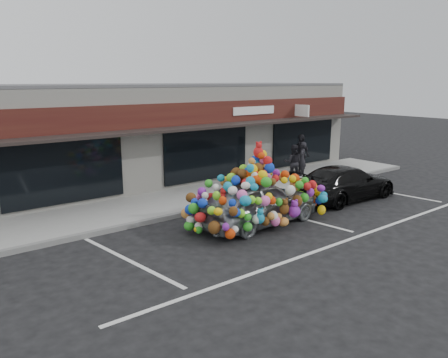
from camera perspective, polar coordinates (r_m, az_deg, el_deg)
ground at (r=12.95m, az=1.06°, el=-7.45°), size 90.00×90.00×0.00m
shop_building at (r=19.59m, az=-14.63°, el=5.61°), size 24.00×7.20×4.31m
sidewalk at (r=16.08m, az=-7.91°, el=-3.21°), size 26.00×3.00×0.15m
kerb at (r=14.85m, az=-5.01°, el=-4.50°), size 26.00×0.18×0.16m
parking_stripe_left at (r=11.53m, az=-12.31°, el=-10.36°), size 0.73×4.37×0.01m
parking_stripe_mid at (r=14.89m, az=9.03°, el=-4.85°), size 0.73×4.37×0.01m
parking_stripe_right at (r=19.06m, az=20.27°, el=-1.58°), size 0.73×4.37×0.01m
lane_line at (r=12.80m, az=14.75°, el=-8.11°), size 14.00×0.12×0.01m
toy_car at (r=13.76m, az=4.46°, el=-2.31°), size 3.10×4.66×2.66m
black_sedan at (r=17.25m, az=15.55°, el=-0.47°), size 1.95×4.57×1.31m
pedestrian_a at (r=20.45m, az=10.13°, el=2.61°), size 0.68×0.61×1.56m
pedestrian_b at (r=19.47m, az=9.01°, el=2.16°), size 0.96×0.96×1.57m
pedestrian_c at (r=20.85m, az=10.00°, el=3.24°), size 1.15×0.64×1.86m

